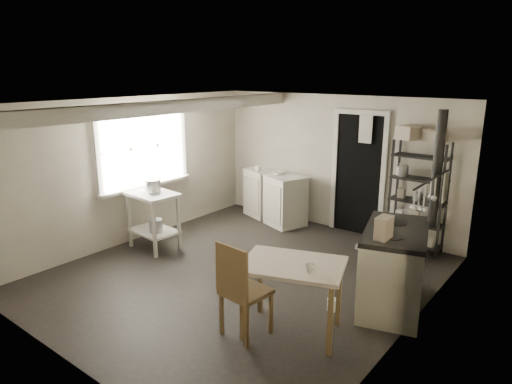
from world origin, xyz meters
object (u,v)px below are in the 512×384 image
Objects in this scene: work_table at (292,299)px; chair at (246,291)px; prep_table at (154,223)px; flour_sack at (393,242)px; stockpot at (153,188)px; shelf_rack at (418,191)px; base_cabinets at (274,196)px; stove at (393,271)px.

chair is (-0.36, -0.32, 0.10)m from work_table.
flour_sack is (3.08, 1.91, -0.16)m from prep_table.
stockpot is 2.95m from chair.
prep_table is at bearing 164.34° from chair.
prep_table is 0.52× the size of shelf_rack.
shelf_rack reaches higher than chair.
base_cabinets is at bearing 128.66° from work_table.
work_table is at bearing -13.46° from stockpot.
shelf_rack is 3.36× the size of flour_sack.
shelf_rack is 1.40× the size of stove.
stockpot is 2.36m from base_cabinets.
stockpot is 4.02m from shelf_rack.
shelf_rack reaches higher than work_table.
flour_sack is at bearing 30.26° from stockpot.
prep_table is at bearing 167.59° from work_table.
prep_table is at bearing 171.69° from stove.
prep_table is at bearing -87.07° from base_cabinets.
stove is at bearing 6.86° from stockpot.
stockpot is 0.52× the size of flour_sack.
stockpot is 3.75m from stove.
stove is 1.18× the size of work_table.
stockpot is (-0.07, 0.07, 0.54)m from prep_table.
work_table is (3.07, -0.74, -0.56)m from stockpot.
work_table is 2.58m from flour_sack.
chair is 2.94m from flour_sack.
flour_sack is at bearing 88.35° from work_table.
base_cabinets is at bearing 171.51° from flour_sack.
shelf_rack is at bearing 74.40° from flour_sack.
work_table is (-0.61, -1.18, -0.06)m from stove.
shelf_rack is (3.21, 2.40, 0.55)m from prep_table.
work_table is at bearing -32.31° from base_cabinets.
stove is (3.69, 0.44, -0.50)m from stockpot.
base_cabinets is 2.46m from flour_sack.
chair is (-0.57, -3.38, -0.46)m from shelf_rack.
stockpot reaches higher than prep_table.
work_table is at bearing 46.68° from chair.
stockpot is at bearing -149.74° from flour_sack.
shelf_rack reaches higher than flour_sack.
base_cabinets is (0.66, 2.27, 0.06)m from prep_table.
flour_sack is (0.43, 2.90, -0.24)m from chair.
chair is (-0.97, -1.50, 0.04)m from stove.
shelf_rack is 1.64× the size of work_table.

